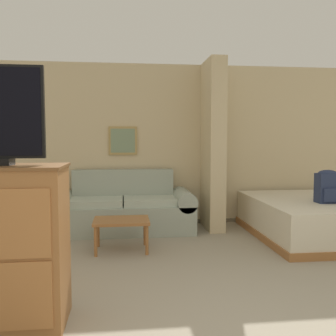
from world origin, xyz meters
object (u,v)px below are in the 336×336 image
object	(u,v)px
couch	(123,210)
table_lamp	(44,176)
bed	(315,218)
backpack	(327,186)
coffee_table	(121,223)

from	to	relation	value
couch	table_lamp	xyz separation A→B (m)	(-1.17, 0.04, 0.53)
table_lamp	bed	size ratio (longest dim) A/B	0.22
couch	backpack	world-z (taller)	backpack
coffee_table	backpack	size ratio (longest dim) A/B	1.55
backpack	bed	bearing A→B (deg)	90.79
couch	backpack	xyz separation A→B (m)	(2.73, -0.94, 0.44)
coffee_table	backpack	bearing A→B (deg)	1.59
coffee_table	backpack	world-z (taller)	backpack
bed	coffee_table	bearing A→B (deg)	-172.35
table_lamp	bed	bearing A→B (deg)	-10.00
couch	backpack	bearing A→B (deg)	-19.00
couch	coffee_table	world-z (taller)	couch
table_lamp	bed	world-z (taller)	table_lamp
coffee_table	couch	bearing A→B (deg)	88.75
coffee_table	table_lamp	size ratio (longest dim) A/B	1.49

